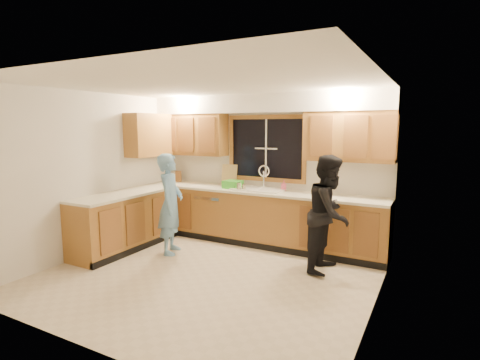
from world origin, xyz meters
name	(u,v)px	position (x,y,z in m)	size (l,w,h in m)	color
floor	(207,275)	(0.00, 0.00, 0.00)	(4.20, 4.20, 0.00)	beige
ceiling	(205,84)	(0.00, 0.00, 2.50)	(4.20, 4.20, 0.00)	white
wall_back	(266,169)	(0.00, 1.90, 1.25)	(4.20, 4.20, 0.00)	silver
wall_left	(93,174)	(-2.10, 0.00, 1.25)	(3.80, 3.80, 0.00)	silver
wall_right	(378,197)	(2.10, 0.00, 1.25)	(3.80, 3.80, 0.00)	silver
base_cabinets_back	(259,218)	(0.00, 1.60, 0.44)	(4.20, 0.60, 0.88)	#A36D2F
base_cabinets_left	(126,222)	(-1.80, 0.35, 0.44)	(0.60, 1.90, 0.88)	#A36D2F
countertop_back	(258,191)	(0.00, 1.58, 0.90)	(4.20, 0.63, 0.04)	#ECE5C6
countertop_left	(125,194)	(-1.79, 0.35, 0.90)	(0.63, 1.90, 0.04)	#ECE5C6
upper_cabinets_left	(193,135)	(-1.43, 1.73, 1.83)	(1.35, 0.33, 0.75)	#A36D2F
upper_cabinets_right	(349,137)	(1.43, 1.73, 1.83)	(1.35, 0.33, 0.75)	#A36D2F
upper_cabinets_return	(149,135)	(-1.94, 1.12, 1.83)	(0.33, 0.90, 0.75)	#A36D2F
soffit	(263,104)	(0.00, 1.72, 2.35)	(4.20, 0.35, 0.30)	white
window_frame	(266,149)	(0.00, 1.89, 1.60)	(1.44, 0.03, 1.14)	black
sink	(259,193)	(0.00, 1.60, 0.86)	(0.86, 0.52, 0.57)	white
dishwasher	(216,214)	(-0.85, 1.59, 0.41)	(0.60, 0.56, 0.82)	white
stove	(97,230)	(-1.80, -0.22, 0.45)	(0.58, 0.75, 0.90)	white
man	(171,204)	(-1.01, 0.52, 0.78)	(0.57, 0.37, 1.57)	#6B9FCA
woman	(329,213)	(1.36, 0.96, 0.80)	(0.78, 0.61, 1.60)	black
knife_block	(178,176)	(-1.79, 1.76, 1.02)	(0.11, 0.09, 0.20)	brown
cutting_board	(229,175)	(-0.69, 1.82, 1.11)	(0.28, 0.02, 0.38)	tan
dish_crate	(233,184)	(-0.48, 1.56, 0.99)	(0.28, 0.27, 0.13)	green
soap_bottle	(284,185)	(0.39, 1.74, 1.01)	(0.08, 0.08, 0.17)	#D85277
bowl	(326,193)	(1.12, 1.65, 0.95)	(0.21, 0.21, 0.05)	silver
can_left	(244,187)	(-0.20, 1.44, 0.97)	(0.06, 0.06, 0.11)	#C1B295
can_right	(239,187)	(-0.27, 1.39, 0.99)	(0.07, 0.07, 0.13)	#C1B295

